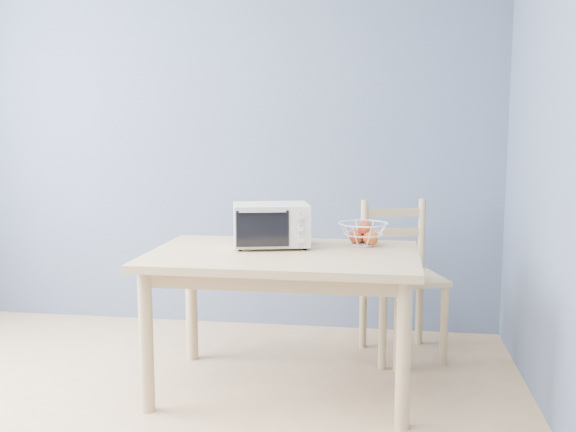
# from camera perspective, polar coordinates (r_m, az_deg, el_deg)

# --- Properties ---
(room) EXTENTS (4.01, 4.51, 2.61)m
(room) POSITION_cam_1_polar(r_m,az_deg,el_deg) (2.46, -20.97, 5.17)
(room) COLOR tan
(room) RESTS_ON ground
(dining_table) EXTENTS (1.40, 0.90, 0.75)m
(dining_table) POSITION_cam_1_polar(r_m,az_deg,el_deg) (3.38, -0.43, -4.91)
(dining_table) COLOR tan
(dining_table) RESTS_ON ground
(toaster_oven) EXTENTS (0.46, 0.38, 0.24)m
(toaster_oven) POSITION_cam_1_polar(r_m,az_deg,el_deg) (3.48, -1.76, -0.76)
(toaster_oven) COLOR silver
(toaster_oven) RESTS_ON dining_table
(fruit_basket) EXTENTS (0.36, 0.36, 0.14)m
(fruit_basket) POSITION_cam_1_polar(r_m,az_deg,el_deg) (3.56, 6.74, -1.51)
(fruit_basket) COLOR silver
(fruit_basket) RESTS_ON dining_table
(dining_chair) EXTENTS (0.57, 0.57, 0.95)m
(dining_chair) POSITION_cam_1_polar(r_m,az_deg,el_deg) (4.03, 9.96, -5.60)
(dining_chair) COLOR tan
(dining_chair) RESTS_ON ground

